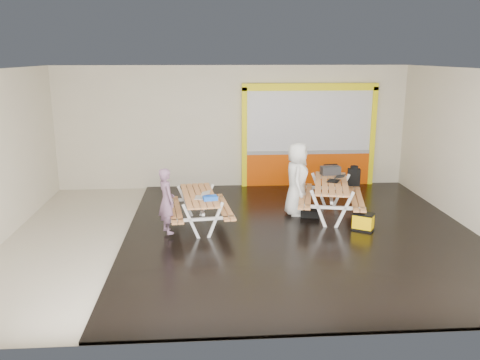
{
  "coord_description": "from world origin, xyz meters",
  "views": [
    {
      "loc": [
        -0.74,
        -9.92,
        3.77
      ],
      "look_at": [
        0.0,
        0.9,
        1.0
      ],
      "focal_mm": 36.69,
      "sensor_mm": 36.0,
      "label": 1
    }
  ],
  "objects": [
    {
      "name": "person_right",
      "position": [
        1.38,
        1.22,
        0.9
      ],
      "size": [
        0.7,
        0.95,
        1.77
      ],
      "primitive_type": "imported",
      "rotation": [
        0.0,
        0.0,
        1.4
      ],
      "color": "white",
      "rests_on": "deck"
    },
    {
      "name": "backpack",
      "position": [
        2.98,
        1.94,
        0.79
      ],
      "size": [
        0.34,
        0.25,
        0.52
      ],
      "color": "black",
      "rests_on": "picnic_table_right"
    },
    {
      "name": "laptop_left",
      "position": [
        -0.87,
        0.25,
        0.83
      ],
      "size": [
        0.35,
        0.32,
        0.14
      ],
      "color": "silver",
      "rests_on": "picnic_table_left"
    },
    {
      "name": "fluke_bag",
      "position": [
        2.64,
        0.01,
        0.23
      ],
      "size": [
        0.53,
        0.48,
        0.38
      ],
      "color": "black",
      "rests_on": "deck"
    },
    {
      "name": "laptop_right",
      "position": [
        2.29,
        1.14,
        0.92
      ],
      "size": [
        0.51,
        0.49,
        0.17
      ],
      "color": "black",
      "rests_on": "picnic_table_right"
    },
    {
      "name": "picnic_table_left",
      "position": [
        -0.94,
        0.52,
        0.6
      ],
      "size": [
        1.55,
        2.1,
        0.78
      ],
      "color": "tan",
      "rests_on": "deck"
    },
    {
      "name": "kiosk",
      "position": [
        2.2,
        3.93,
        1.44
      ],
      "size": [
        3.88,
        0.16,
        3.0
      ],
      "color": "#D74603",
      "rests_on": "room"
    },
    {
      "name": "toolbox",
      "position": [
        2.33,
        1.82,
        0.97
      ],
      "size": [
        0.5,
        0.29,
        0.27
      ],
      "color": "black",
      "rests_on": "picnic_table_right"
    },
    {
      "name": "blue_pouch",
      "position": [
        -0.69,
        0.09,
        0.83
      ],
      "size": [
        0.33,
        0.26,
        0.09
      ],
      "primitive_type": "cube",
      "rotation": [
        0.0,
        0.0,
        0.19
      ],
      "color": "blue",
      "rests_on": "picnic_table_left"
    },
    {
      "name": "room",
      "position": [
        0.0,
        0.0,
        1.75
      ],
      "size": [
        10.02,
        8.02,
        3.52
      ],
      "color": "beige",
      "rests_on": "ground"
    },
    {
      "name": "dark_case",
      "position": [
        1.68,
        1.02,
        0.13
      ],
      "size": [
        0.5,
        0.41,
        0.17
      ],
      "primitive_type": "cube",
      "rotation": [
        0.0,
        0.0,
        -0.18
      ],
      "color": "black",
      "rests_on": "deck"
    },
    {
      "name": "picnic_table_right",
      "position": [
        2.17,
        1.05,
        0.66
      ],
      "size": [
        1.91,
        2.44,
        0.87
      ],
      "color": "tan",
      "rests_on": "deck"
    },
    {
      "name": "person_left",
      "position": [
        -1.6,
        -0.03,
        0.82
      ],
      "size": [
        0.52,
        0.6,
        1.39
      ],
      "primitive_type": "imported",
      "rotation": [
        0.0,
        0.0,
        2.01
      ],
      "color": "slate",
      "rests_on": "deck"
    },
    {
      "name": "deck",
      "position": [
        1.25,
        0.0,
        0.03
      ],
      "size": [
        7.5,
        7.98,
        0.05
      ],
      "primitive_type": "cube",
      "color": "black",
      "rests_on": "room"
    }
  ]
}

